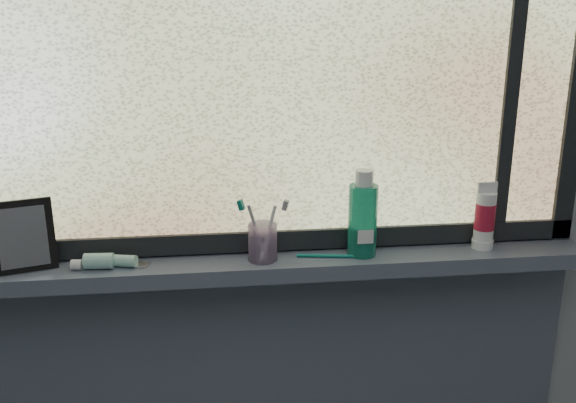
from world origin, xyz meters
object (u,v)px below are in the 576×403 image
(toothbrush_cup, at_px, (263,242))
(cream_tube, at_px, (485,213))
(vanity_mirror, at_px, (24,236))
(mouthwash_bottle, at_px, (363,213))

(toothbrush_cup, xyz_separation_m, cream_tube, (0.56, 0.01, 0.05))
(vanity_mirror, height_order, mouthwash_bottle, mouthwash_bottle)
(mouthwash_bottle, bearing_deg, cream_tube, 1.19)
(toothbrush_cup, height_order, cream_tube, cream_tube)
(vanity_mirror, bearing_deg, cream_tube, -15.99)
(vanity_mirror, distance_m, toothbrush_cup, 0.55)
(vanity_mirror, height_order, cream_tube, vanity_mirror)
(vanity_mirror, xyz_separation_m, cream_tube, (1.12, 0.01, 0.01))
(cream_tube, bearing_deg, toothbrush_cup, -178.62)
(mouthwash_bottle, bearing_deg, toothbrush_cup, -178.39)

